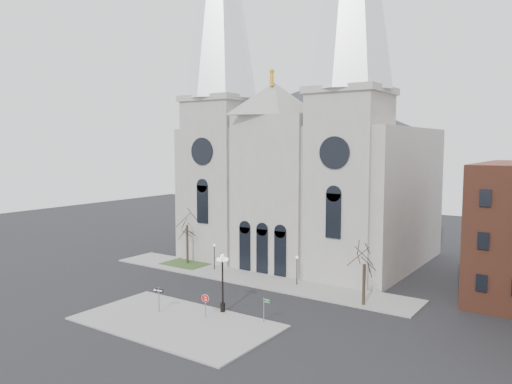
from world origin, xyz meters
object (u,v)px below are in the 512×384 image
Objects in this scene: globe_lamp at (223,275)px; one_way_sign at (159,296)px; stop_sign at (205,301)px; street_name_sign at (265,308)px.

globe_lamp is 2.35× the size of one_way_sign.
globe_lamp reaches higher than stop_sign.
stop_sign is at bearing -160.60° from street_name_sign.
globe_lamp reaches higher than one_way_sign.
globe_lamp is at bearing 22.41° from one_way_sign.
stop_sign is 0.91× the size of one_way_sign.
one_way_sign is 1.06× the size of street_name_sign.
street_name_sign is (9.69, 3.41, -0.26)m from one_way_sign.
one_way_sign is at bearing -162.63° from street_name_sign.
one_way_sign reaches higher than stop_sign.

